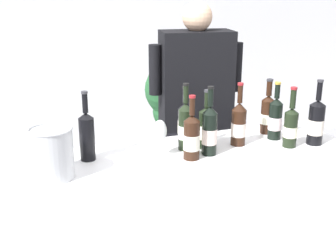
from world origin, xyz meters
TOP-DOWN VIEW (x-y plane):
  - wall_back at (0.00, 2.60)m, footprint 8.00×0.10m
  - counter at (0.00, 0.00)m, footprint 1.81×0.50m
  - wine_bottle_0 at (-0.46, 0.07)m, footprint 0.07×0.07m
  - wine_bottle_1 at (0.02, -0.09)m, footprint 0.08×0.08m
  - wine_bottle_2 at (0.16, 0.02)m, footprint 0.08×0.08m
  - wine_bottle_3 at (0.58, 0.12)m, footprint 0.08×0.08m
  - wine_bottle_4 at (0.04, 0.04)m, footprint 0.07×0.07m
  - wine_bottle_5 at (0.33, 0.01)m, footprint 0.08×0.08m
  - wine_bottle_6 at (0.73, -0.12)m, footprint 0.08×0.08m
  - wine_bottle_7 at (0.58, -0.11)m, footprint 0.07×0.07m
  - wine_bottle_8 at (0.57, 0.02)m, footprint 0.07×0.07m
  - wine_bottle_9 at (0.09, 0.15)m, footprint 0.08×0.08m
  - wine_bottle_10 at (0.13, -0.07)m, footprint 0.08×0.08m
  - wine_glass at (-0.11, -0.01)m, footprint 0.07×0.07m
  - ice_bucket at (-0.64, -0.09)m, footprint 0.20×0.20m
  - person_server at (0.36, 0.64)m, footprint 0.61×0.31m
  - potted_shrub at (0.46, 1.27)m, footprint 0.59×0.60m

SIDE VIEW (x-z plane):
  - counter at x=0.00m, z-range 0.00..1.00m
  - person_server at x=0.36m, z-range -0.02..1.70m
  - potted_shrub at x=0.46m, z-range 0.25..1.51m
  - wine_bottle_2 at x=0.16m, z-range 0.95..1.27m
  - wine_bottle_9 at x=0.09m, z-range 0.96..1.26m
  - wine_bottle_1 at x=0.02m, z-range 0.95..1.27m
  - wine_bottle_7 at x=0.58m, z-range 0.95..1.27m
  - wine_bottle_3 at x=0.58m, z-range 0.96..1.27m
  - wine_bottle_5 at x=0.33m, z-range 0.95..1.28m
  - wine_bottle_8 at x=0.57m, z-range 0.96..1.28m
  - ice_bucket at x=-0.64m, z-range 1.00..1.23m
  - wine_bottle_6 at x=0.73m, z-range 0.95..1.30m
  - wine_bottle_4 at x=0.04m, z-range 0.95..1.30m
  - wine_bottle_10 at x=0.13m, z-range 0.95..1.30m
  - wine_glass at x=-0.11m, z-range 1.03..1.22m
  - wine_bottle_0 at x=-0.46m, z-range 0.96..1.30m
  - wall_back at x=0.00m, z-range 0.00..2.80m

